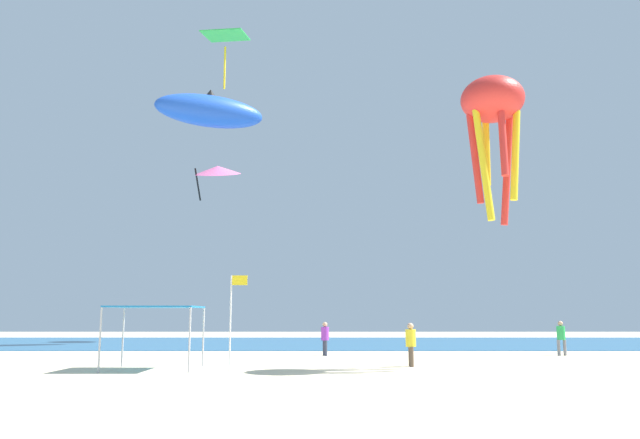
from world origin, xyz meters
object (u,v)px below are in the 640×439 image
(kite_delta_pink, at_px, (217,170))
(kite_inflatable_blue, at_px, (209,111))
(person_near_tent, at_px, (410,341))
(person_leftmost, at_px, (324,336))
(kite_diamond_green, at_px, (225,38))
(person_central, at_px, (560,335))
(banner_flag, at_px, (232,313))
(kite_octopus_red, at_px, (492,107))
(canopy_tent, at_px, (155,309))

(kite_delta_pink, bearing_deg, kite_inflatable_blue, -85.27)
(person_near_tent, distance_m, kite_delta_pink, 29.13)
(person_near_tent, bearing_deg, person_leftmost, -155.14)
(person_near_tent, relative_size, kite_diamond_green, 0.54)
(person_central, distance_m, kite_delta_pink, 29.36)
(kite_diamond_green, bearing_deg, banner_flag, -70.42)
(person_leftmost, xyz_separation_m, kite_octopus_red, (6.82, -7.45, 9.46))
(person_near_tent, relative_size, kite_delta_pink, 0.43)
(kite_diamond_green, bearing_deg, kite_octopus_red, -21.11)
(person_leftmost, height_order, kite_diamond_green, kite_diamond_green)
(person_near_tent, distance_m, person_leftmost, 7.37)
(kite_octopus_red, bearing_deg, canopy_tent, -96.38)
(canopy_tent, relative_size, person_central, 1.89)
(person_near_tent, relative_size, person_leftmost, 1.02)
(person_near_tent, relative_size, kite_octopus_red, 0.28)
(kite_octopus_red, height_order, kite_inflatable_blue, kite_inflatable_blue)
(banner_flag, height_order, kite_octopus_red, kite_octopus_red)
(person_leftmost, bearing_deg, kite_diamond_green, -93.26)
(person_near_tent, xyz_separation_m, person_leftmost, (-3.38, 6.55, -0.02))
(banner_flag, distance_m, kite_delta_pink, 29.02)
(person_leftmost, distance_m, person_central, 12.01)
(person_central, bearing_deg, person_leftmost, 0.38)
(kite_octopus_red, distance_m, kite_delta_pink, 28.91)
(kite_diamond_green, distance_m, kite_delta_pink, 18.40)
(kite_octopus_red, bearing_deg, banner_flag, -88.20)
(person_near_tent, height_order, banner_flag, banner_flag)
(kite_diamond_green, xyz_separation_m, kite_delta_pink, (-3.32, 17.87, -2.81))
(canopy_tent, bearing_deg, kite_octopus_red, 2.03)
(person_leftmost, bearing_deg, kite_inflatable_blue, -159.85)
(person_central, distance_m, kite_diamond_green, 23.21)
(banner_flag, bearing_deg, kite_diamond_green, 102.82)
(kite_octopus_red, relative_size, kite_delta_pink, 1.53)
(person_central, bearing_deg, kite_octopus_red, 55.36)
(kite_diamond_green, distance_m, kite_inflatable_blue, 13.57)
(person_leftmost, height_order, kite_inflatable_blue, kite_inflatable_blue)
(canopy_tent, height_order, kite_diamond_green, kite_diamond_green)
(banner_flag, height_order, kite_diamond_green, kite_diamond_green)
(kite_inflatable_blue, bearing_deg, person_leftmost, -78.83)
(person_central, relative_size, kite_inflatable_blue, 0.20)
(canopy_tent, relative_size, person_leftmost, 1.94)
(person_near_tent, height_order, person_leftmost, person_near_tent)
(canopy_tent, height_order, kite_inflatable_blue, kite_inflatable_blue)
(person_leftmost, distance_m, kite_diamond_green, 16.40)
(canopy_tent, bearing_deg, kite_diamond_green, 79.60)
(person_near_tent, bearing_deg, kite_inflatable_blue, -150.06)
(banner_flag, bearing_deg, kite_inflatable_blue, 103.32)
(kite_delta_pink, relative_size, kite_inflatable_blue, 0.47)
(canopy_tent, height_order, banner_flag, banner_flag)
(canopy_tent, xyz_separation_m, person_leftmost, (6.51, 7.92, -1.25))
(person_leftmost, height_order, banner_flag, banner_flag)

